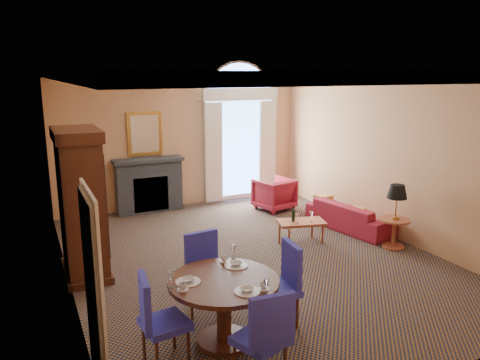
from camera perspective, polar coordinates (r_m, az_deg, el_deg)
name	(u,v)px	position (r m, az deg, el deg)	size (l,w,h in m)	color
ground	(252,258)	(8.33, 1.49, -9.46)	(7.50, 7.50, 0.00)	black
room_envelope	(235,111)	(8.31, -0.65, 8.38)	(6.04, 7.52, 3.45)	tan
armoire	(81,206)	(7.73, -18.76, -3.06)	(0.68, 1.20, 2.35)	#3B1A0D
dining_table	(224,297)	(5.68, -1.98, -14.05)	(1.31, 1.31, 1.03)	#3B1A0D
dining_chair_north	(204,267)	(6.46, -4.46, -10.50)	(0.62, 0.62, 1.08)	#2C29A2
dining_chair_south	(266,333)	(4.99, 3.15, -18.10)	(0.62, 0.62, 1.08)	#2C29A2
dining_chair_east	(284,279)	(6.11, 5.40, -11.96)	(0.53, 0.51, 1.08)	#2C29A2
dining_chair_west	(156,315)	(5.36, -10.24, -15.91)	(0.55, 0.54, 1.08)	#2C29A2
sofa	(351,216)	(9.97, 13.35, -4.26)	(1.93, 0.75, 0.56)	#A21D32
armchair	(274,194)	(11.07, 4.17, -1.71)	(0.79, 0.82, 0.74)	#A21D32
coffee_table	(301,223)	(8.92, 7.47, -5.19)	(0.97, 0.69, 0.75)	#9D4B2F
side_table	(396,208)	(9.01, 18.47, -3.27)	(0.56, 0.56, 1.17)	#9D4B2F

